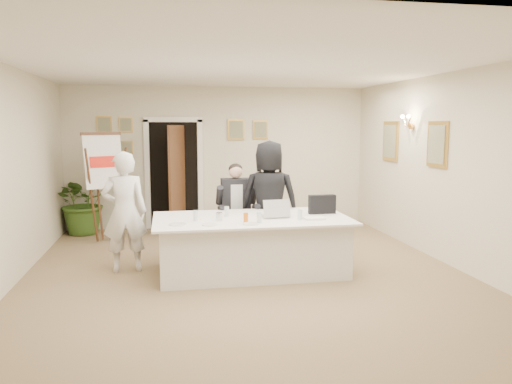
{
  "coord_description": "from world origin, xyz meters",
  "views": [
    {
      "loc": [
        -1.05,
        -6.52,
        2.03
      ],
      "look_at": [
        0.24,
        0.6,
        1.07
      ],
      "focal_mm": 35.0,
      "sensor_mm": 36.0,
      "label": 1
    }
  ],
  "objects": [
    {
      "name": "conference_table",
      "position": [
        0.09,
        0.14,
        0.39
      ],
      "size": [
        2.68,
        1.43,
        0.78
      ],
      "color": "white",
      "rests_on": "floor"
    },
    {
      "name": "potted_palm",
      "position": [
        -2.59,
        3.2,
        0.63
      ],
      "size": [
        1.49,
        1.47,
        1.25
      ],
      "primitive_type": "imported",
      "rotation": [
        0.0,
        0.0,
        0.7
      ],
      "color": "#30521B",
      "rests_on": "floor"
    },
    {
      "name": "pictures_right_wall",
      "position": [
        2.97,
        1.2,
        1.75
      ],
      "size": [
        0.06,
        2.2,
        0.8
      ],
      "primitive_type": null,
      "color": "gold",
      "rests_on": "wall_right"
    },
    {
      "name": "standing_woman",
      "position": [
        0.5,
        0.9,
        0.91
      ],
      "size": [
        1.0,
        0.78,
        1.81
      ],
      "primitive_type": "imported",
      "rotation": [
        0.0,
        0.0,
        2.89
      ],
      "color": "black",
      "rests_on": "floor"
    },
    {
      "name": "plate_left",
      "position": [
        -0.93,
        -0.21,
        0.78
      ],
      "size": [
        0.26,
        0.26,
        0.01
      ],
      "primitive_type": "cylinder",
      "rotation": [
        0.0,
        0.0,
        0.15
      ],
      "color": "white",
      "rests_on": "conference_table"
    },
    {
      "name": "glass_d",
      "position": [
        -0.23,
        0.28,
        0.84
      ],
      "size": [
        0.07,
        0.07,
        0.14
      ],
      "primitive_type": "cylinder",
      "rotation": [
        0.0,
        0.0,
        -0.11
      ],
      "color": "silver",
      "rests_on": "conference_table"
    },
    {
      "name": "wall_back",
      "position": [
        0.0,
        3.5,
        1.4
      ],
      "size": [
        6.0,
        0.1,
        2.8
      ],
      "primitive_type": "cube",
      "color": "beige",
      "rests_on": "floor"
    },
    {
      "name": "steel_jug",
      "position": [
        -0.37,
        -0.01,
        0.83
      ],
      "size": [
        0.09,
        0.09,
        0.11
      ],
      "primitive_type": "cylinder",
      "rotation": [
        0.0,
        0.0,
        -0.01
      ],
      "color": "silver",
      "rests_on": "conference_table"
    },
    {
      "name": "oj_glass",
      "position": [
        -0.05,
        -0.22,
        0.84
      ],
      "size": [
        0.08,
        0.08,
        0.13
      ],
      "primitive_type": "cylinder",
      "rotation": [
        0.0,
        0.0,
        0.33
      ],
      "color": "#D66412",
      "rests_on": "conference_table"
    },
    {
      "name": "pictures_back_wall",
      "position": [
        -0.8,
        3.47,
        1.85
      ],
      "size": [
        3.4,
        0.06,
        0.8
      ],
      "primitive_type": null,
      "color": "gold",
      "rests_on": "wall_back"
    },
    {
      "name": "glass_c",
      "position": [
        0.7,
        -0.15,
        0.84
      ],
      "size": [
        0.08,
        0.08,
        0.14
      ],
      "primitive_type": "cylinder",
      "rotation": [
        0.0,
        0.0,
        -0.24
      ],
      "color": "silver",
      "rests_on": "conference_table"
    },
    {
      "name": "flip_chart",
      "position": [
        -2.15,
        2.4,
        0.87
      ],
      "size": [
        0.67,
        0.54,
        1.88
      ],
      "color": "#382311",
      "rests_on": "floor"
    },
    {
      "name": "standing_man",
      "position": [
        -1.63,
        0.5,
        0.84
      ],
      "size": [
        0.64,
        0.44,
        1.68
      ],
      "primitive_type": "imported",
      "rotation": [
        0.0,
        0.0,
        3.21
      ],
      "color": "silver",
      "rests_on": "floor"
    },
    {
      "name": "wall_right",
      "position": [
        3.0,
        0.0,
        1.4
      ],
      "size": [
        0.1,
        7.0,
        2.8
      ],
      "primitive_type": "cube",
      "color": "beige",
      "rests_on": "floor"
    },
    {
      "name": "wall_front",
      "position": [
        0.0,
        -3.5,
        1.4
      ],
      "size": [
        6.0,
        0.1,
        2.8
      ],
      "primitive_type": "cube",
      "color": "beige",
      "rests_on": "floor"
    },
    {
      "name": "wall_left",
      "position": [
        -3.0,
        0.0,
        1.4
      ],
      "size": [
        0.1,
        7.0,
        2.8
      ],
      "primitive_type": "cube",
      "color": "beige",
      "rests_on": "floor"
    },
    {
      "name": "wall_sconce",
      "position": [
        2.9,
        1.2,
        2.1
      ],
      "size": [
        0.2,
        0.3,
        0.24
      ],
      "primitive_type": null,
      "color": "gold",
      "rests_on": "wall_right"
    },
    {
      "name": "glass_a",
      "position": [
        -0.68,
        0.03,
        0.84
      ],
      "size": [
        0.07,
        0.07,
        0.14
      ],
      "primitive_type": "cylinder",
      "rotation": [
        0.0,
        0.0,
        -0.14
      ],
      "color": "silver",
      "rests_on": "conference_table"
    },
    {
      "name": "laptop",
      "position": [
        0.42,
        0.13,
        0.91
      ],
      "size": [
        0.39,
        0.4,
        0.28
      ],
      "primitive_type": null,
      "rotation": [
        0.0,
        0.0,
        0.06
      ],
      "color": "#B7BABC",
      "rests_on": "conference_table"
    },
    {
      "name": "laptop_bag",
      "position": [
        1.14,
        0.26,
        0.91
      ],
      "size": [
        0.39,
        0.12,
        0.27
      ],
      "primitive_type": "cube",
      "rotation": [
        0.0,
        0.0,
        0.03
      ],
      "color": "black",
      "rests_on": "conference_table"
    },
    {
      "name": "glass_b",
      "position": [
        0.12,
        -0.27,
        0.84
      ],
      "size": [
        0.07,
        0.07,
        0.14
      ],
      "primitive_type": "cylinder",
      "rotation": [
        0.0,
        0.0,
        0.06
      ],
      "color": "silver",
      "rests_on": "conference_table"
    },
    {
      "name": "plate_mid",
      "position": [
        -0.52,
        -0.29,
        0.78
      ],
      "size": [
        0.25,
        0.25,
        0.01
      ],
      "primitive_type": "cylinder",
      "rotation": [
        0.0,
        0.0,
        -0.31
      ],
      "color": "white",
      "rests_on": "conference_table"
    },
    {
      "name": "doorway",
      "position": [
        -0.88,
        3.32,
        1.04
      ],
      "size": [
        1.14,
        0.86,
        2.2
      ],
      "color": "black",
      "rests_on": "floor"
    },
    {
      "name": "seated_man",
      "position": [
        0.03,
        1.24,
        0.73
      ],
      "size": [
        0.66,
        0.7,
        1.46
      ],
      "primitive_type": null,
      "rotation": [
        0.0,
        0.0,
        -0.05
      ],
      "color": "black",
      "rests_on": "floor"
    },
    {
      "name": "paper_stack",
      "position": [
        0.9,
        -0.14,
        0.79
      ],
      "size": [
        0.28,
        0.19,
        0.03
      ],
      "primitive_type": "cube",
      "rotation": [
        0.0,
        0.0,
        -0.0
      ],
      "color": "white",
      "rests_on": "conference_table"
    },
    {
      "name": "floor",
      "position": [
        0.0,
        0.0,
        0.0
      ],
      "size": [
        7.0,
        7.0,
        0.0
      ],
      "primitive_type": "plane",
      "color": "brown",
      "rests_on": "ground"
    },
    {
      "name": "plate_near",
      "position": [
        -0.0,
        -0.34,
        0.78
      ],
      "size": [
        0.24,
        0.24,
        0.01
      ],
      "primitive_type": "cylinder",
      "rotation": [
        0.0,
        0.0,
        -0.19
      ],
      "color": "white",
      "rests_on": "conference_table"
    },
    {
      "name": "ceiling",
      "position": [
        0.0,
        0.0,
        2.8
      ],
      "size": [
        6.0,
        7.0,
        0.02
      ],
      "primitive_type": "cube",
      "color": "white",
      "rests_on": "wall_back"
    }
  ]
}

